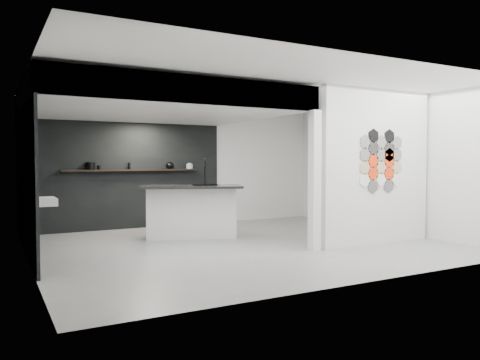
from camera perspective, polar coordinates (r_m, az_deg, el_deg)
name	(u,v)px	position (r m, az deg, el deg)	size (l,w,h in m)	color
floor	(243,245)	(8.46, 0.38, -7.93)	(7.00, 6.00, 0.01)	slate
partition_panel	(377,167)	(8.86, 16.32, 1.58)	(2.45, 0.15, 2.80)	silver
bay_clad_back	(127,176)	(10.62, -13.64, 0.51)	(4.40, 0.04, 2.35)	black
bay_clad_left	(25,181)	(8.31, -24.69, -0.14)	(0.04, 4.00, 2.35)	black
bulkhead	(154,104)	(8.78, -10.39, 9.15)	(4.40, 4.00, 0.40)	silver
corner_column	(315,180)	(7.94, 9.08, -0.06)	(0.16, 0.16, 2.35)	silver
fascia_beam	(196,90)	(7.00, -5.42, 10.92)	(4.40, 0.16, 0.40)	silver
wall_basin	(42,202)	(8.15, -22.94, -2.44)	(0.40, 0.60, 0.12)	silver
display_shelf	(132,170)	(10.54, -12.97, 1.18)	(3.00, 0.15, 0.04)	black
kitchen_island	(192,211)	(9.24, -5.93, -3.73)	(2.12, 1.50, 1.56)	silver
stockpot	(90,166)	(10.33, -17.77, 1.65)	(0.19, 0.19, 0.16)	black
kettle	(170,165)	(10.80, -8.55, 1.77)	(0.18, 0.18, 0.16)	black
glass_bowl	(190,166)	(10.97, -6.17, 1.67)	(0.15, 0.15, 0.11)	gray
glass_vase	(190,166)	(10.97, -6.17, 1.73)	(0.09, 0.09, 0.13)	gray
bottle_dark	(129,166)	(10.52, -13.37, 1.69)	(0.06, 0.06, 0.15)	black
utensil_cup	(99,167)	(10.37, -16.83, 1.47)	(0.07, 0.07, 0.09)	black
hex_tile_cluster	(382,161)	(8.82, 16.87, 2.25)	(1.04, 0.02, 1.16)	white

